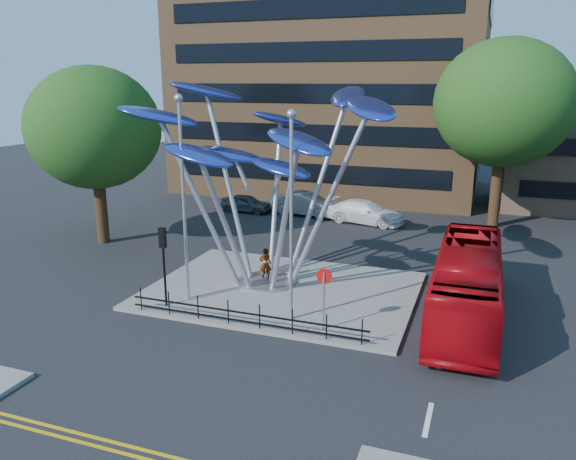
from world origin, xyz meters
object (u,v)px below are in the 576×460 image
at_px(no_entry_sign_island, 324,288).
at_px(parked_car_right, 365,212).
at_px(red_bus, 467,284).
at_px(leaf_sculpture, 265,140).
at_px(tree_left, 94,128).
at_px(traffic_light_island, 163,250).
at_px(street_lamp_right, 291,199).
at_px(street_lamp_left, 183,182).
at_px(pedestrian, 265,264).
at_px(tree_right, 504,103).
at_px(parked_car_mid, 306,204).
at_px(parked_car_left, 246,203).

distance_m(no_entry_sign_island, parked_car_right, 17.66).
bearing_deg(red_bus, leaf_sculpture, 174.39).
distance_m(tree_left, traffic_light_island, 12.44).
relative_size(tree_left, no_entry_sign_island, 4.21).
bearing_deg(parked_car_right, street_lamp_right, -168.17).
xyz_separation_m(street_lamp_left, pedestrian, (2.32, 3.34, -4.41)).
xyz_separation_m(no_entry_sign_island, parked_car_right, (-2.20, 17.49, -1.05)).
xyz_separation_m(tree_right, parked_car_right, (-8.20, -2.00, -7.27)).
bearing_deg(street_lamp_left, parked_car_right, 75.40).
height_order(tree_right, tree_left, tree_right).
relative_size(street_lamp_right, pedestrian, 5.21).
bearing_deg(pedestrian, parked_car_mid, -102.68).
distance_m(red_bus, parked_car_mid, 19.01).
distance_m(tree_right, parked_car_mid, 14.66).
xyz_separation_m(traffic_light_island, no_entry_sign_island, (7.00, 0.02, -0.80)).
bearing_deg(no_entry_sign_island, parked_car_right, 97.17).
height_order(pedestrian, parked_car_left, pedestrian).
bearing_deg(traffic_light_island, tree_left, 140.19).
distance_m(traffic_light_island, parked_car_left, 18.38).
xyz_separation_m(street_lamp_left, traffic_light_island, (-0.50, -1.00, -2.74)).
relative_size(street_lamp_right, traffic_light_island, 2.42).
bearing_deg(parked_car_mid, pedestrian, -162.08).
relative_size(traffic_light_island, pedestrian, 2.15).
xyz_separation_m(parked_car_left, parked_car_right, (9.00, -0.28, 0.12)).
distance_m(tree_left, street_lamp_right, 16.19).
xyz_separation_m(street_lamp_right, parked_car_right, (-0.70, 17.00, -4.33)).
height_order(traffic_light_island, parked_car_right, traffic_light_island).
xyz_separation_m(red_bus, parked_car_mid, (-11.78, 14.91, -0.66)).
distance_m(street_lamp_right, red_bus, 8.03).
xyz_separation_m(tree_left, red_bus, (21.08, -4.14, -5.31)).
bearing_deg(parked_car_right, street_lamp_left, 174.87).
bearing_deg(leaf_sculpture, no_entry_sign_island, -45.67).
distance_m(tree_left, pedestrian, 13.56).
xyz_separation_m(parked_car_mid, parked_car_right, (4.50, -0.76, -0.05)).
xyz_separation_m(tree_left, parked_car_right, (13.80, 10.00, -6.03)).
relative_size(no_entry_sign_island, pedestrian, 1.54).
bearing_deg(tree_left, no_entry_sign_island, -25.07).
bearing_deg(traffic_light_island, parked_car_mid, 89.06).
relative_size(street_lamp_left, parked_car_mid, 1.77).
xyz_separation_m(tree_right, street_lamp_right, (-7.50, -19.00, -2.94)).
relative_size(leaf_sculpture, traffic_light_island, 3.71).
bearing_deg(parked_car_left, traffic_light_island, -164.03).
bearing_deg(parked_car_mid, no_entry_sign_island, -152.18).
distance_m(red_bus, pedestrian, 9.32).
relative_size(traffic_light_island, parked_car_right, 0.65).
bearing_deg(street_lamp_right, parked_car_left, 119.30).
relative_size(street_lamp_right, parked_car_mid, 1.67).
height_order(tree_right, parked_car_right, tree_right).
bearing_deg(tree_right, parked_car_mid, -174.45).
bearing_deg(no_entry_sign_island, parked_car_mid, 110.16).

